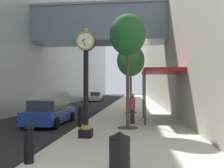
{
  "coord_description": "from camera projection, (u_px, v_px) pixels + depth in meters",
  "views": [
    {
      "loc": [
        3.2,
        -3.35,
        2.25
      ],
      "look_at": [
        0.91,
        18.86,
        2.67
      ],
      "focal_mm": 36.79,
      "sensor_mm": 36.0,
      "label": 1
    }
  ],
  "objects": [
    {
      "name": "street_clock",
      "position": [
        86.0,
        77.0,
        9.93
      ],
      "size": [
        0.84,
        0.55,
        4.73
      ],
      "color": "black",
      "rests_on": "sidewalk_right"
    },
    {
      "name": "bollard_third",
      "position": [
        80.0,
        116.0,
        12.49
      ],
      "size": [
        0.28,
        0.28,
        1.16
      ],
      "color": "black",
      "rests_on": "sidewalk_right"
    },
    {
      "name": "building_block_left",
      "position": [
        42.0,
        24.0,
        34.7
      ],
      "size": [
        21.86,
        80.0,
        24.19
      ],
      "color": "#93A8B7",
      "rests_on": "ground"
    },
    {
      "name": "street_tree_mid_near",
      "position": [
        131.0,
        61.0,
        19.94
      ],
      "size": [
        2.39,
        2.39,
        5.9
      ],
      "color": "#333335",
      "rests_on": "sidewalk_right"
    },
    {
      "name": "storefront_awning",
      "position": [
        161.0,
        72.0,
        14.61
      ],
      "size": [
        2.4,
        3.6,
        3.3
      ],
      "color": "maroon",
      "rests_on": "sidewalk_right"
    },
    {
      "name": "sidewalk_right",
      "position": [
        134.0,
        103.0,
        33.14
      ],
      "size": [
        6.05,
        80.0,
        0.14
      ],
      "primitive_type": "cube",
      "color": "beige",
      "rests_on": "ground"
    },
    {
      "name": "car_blue_mid",
      "position": [
        50.0,
        112.0,
        14.13
      ],
      "size": [
        2.13,
        4.5,
        1.56
      ],
      "color": "navy",
      "rests_on": "ground"
    },
    {
      "name": "trash_bin",
      "position": [
        120.0,
        152.0,
        5.64
      ],
      "size": [
        0.53,
        0.53,
        1.05
      ],
      "color": "black",
      "rests_on": "sidewalk_right"
    },
    {
      "name": "ground_plane",
      "position": [
        112.0,
        105.0,
        30.47
      ],
      "size": [
        110.0,
        110.0,
        0.0
      ],
      "primitive_type": "plane",
      "color": "black",
      "rests_on": "ground"
    },
    {
      "name": "car_silver_near",
      "position": [
        96.0,
        97.0,
        39.13
      ],
      "size": [
        2.09,
        4.27,
        1.62
      ],
      "color": "#B7BABF",
      "rests_on": "ground"
    },
    {
      "name": "pedestrian_walking",
      "position": [
        132.0,
        108.0,
        13.66
      ],
      "size": [
        0.36,
        0.47,
        1.79
      ],
      "color": "#23232D",
      "rests_on": "sidewalk_right"
    },
    {
      "name": "street_tree_near",
      "position": [
        128.0,
        36.0,
        12.3
      ],
      "size": [
        1.92,
        1.92,
        6.09
      ],
      "color": "#333335",
      "rests_on": "sidewalk_right"
    },
    {
      "name": "bollard_nearest",
      "position": [
        29.0,
        142.0,
        6.47
      ],
      "size": [
        0.28,
        0.28,
        1.16
      ],
      "color": "black",
      "rests_on": "sidewalk_right"
    }
  ]
}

